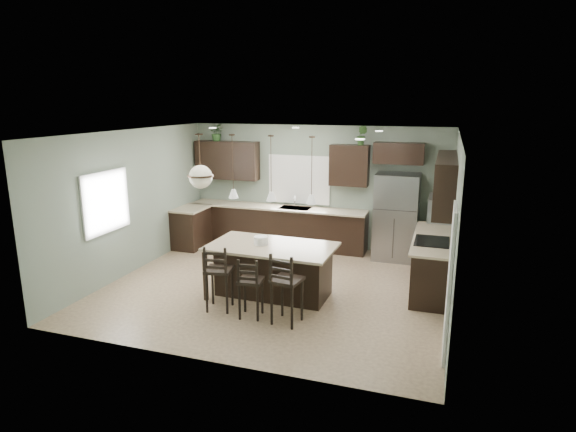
# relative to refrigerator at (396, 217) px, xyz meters

# --- Properties ---
(ground) EXTENTS (6.00, 6.00, 0.00)m
(ground) POSITION_rel_refrigerator_xyz_m (-1.89, -2.32, -0.93)
(ground) COLOR #9E8466
(ground) RESTS_ON ground
(pantry_door) EXTENTS (0.04, 0.82, 2.04)m
(pantry_door) POSITION_rel_refrigerator_xyz_m (1.09, -3.87, 0.09)
(pantry_door) COLOR white
(pantry_door) RESTS_ON ground
(window_back) EXTENTS (1.35, 0.02, 1.00)m
(window_back) POSITION_rel_refrigerator_xyz_m (-2.29, 0.41, 0.62)
(window_back) COLOR white
(window_back) RESTS_ON room_shell
(window_left) EXTENTS (0.02, 1.10, 1.00)m
(window_left) POSITION_rel_refrigerator_xyz_m (-4.87, -3.12, 0.62)
(window_left) COLOR white
(window_left) RESTS_ON room_shell
(left_return_cabs) EXTENTS (0.60, 0.90, 0.90)m
(left_return_cabs) POSITION_rel_refrigerator_xyz_m (-4.59, -0.62, -0.48)
(left_return_cabs) COLOR black
(left_return_cabs) RESTS_ON ground
(left_return_countertop) EXTENTS (0.66, 0.96, 0.04)m
(left_return_countertop) POSITION_rel_refrigerator_xyz_m (-4.57, -0.62, -0.01)
(left_return_countertop) COLOR #BDAF8F
(left_return_countertop) RESTS_ON left_return_cabs
(back_lower_cabs) EXTENTS (4.20, 0.60, 0.90)m
(back_lower_cabs) POSITION_rel_refrigerator_xyz_m (-2.74, 0.13, -0.48)
(back_lower_cabs) COLOR black
(back_lower_cabs) RESTS_ON ground
(back_countertop) EXTENTS (4.20, 0.66, 0.04)m
(back_countertop) POSITION_rel_refrigerator_xyz_m (-2.74, 0.11, -0.01)
(back_countertop) COLOR #BDAF8F
(back_countertop) RESTS_ON back_lower_cabs
(sink_inset) EXTENTS (0.70, 0.45, 0.01)m
(sink_inset) POSITION_rel_refrigerator_xyz_m (-2.29, 0.11, 0.01)
(sink_inset) COLOR gray
(sink_inset) RESTS_ON back_countertop
(faucet) EXTENTS (0.02, 0.02, 0.28)m
(faucet) POSITION_rel_refrigerator_xyz_m (-2.29, 0.08, 0.16)
(faucet) COLOR silver
(faucet) RESTS_ON back_countertop
(back_upper_left) EXTENTS (1.55, 0.34, 0.90)m
(back_upper_left) POSITION_rel_refrigerator_xyz_m (-4.04, 0.26, 1.02)
(back_upper_left) COLOR black
(back_upper_left) RESTS_ON room_shell
(back_upper_right) EXTENTS (0.85, 0.34, 0.90)m
(back_upper_right) POSITION_rel_refrigerator_xyz_m (-1.09, 0.26, 1.02)
(back_upper_right) COLOR black
(back_upper_right) RESTS_ON room_shell
(fridge_header) EXTENTS (1.05, 0.34, 0.45)m
(fridge_header) POSITION_rel_refrigerator_xyz_m (-0.04, 0.26, 1.32)
(fridge_header) COLOR black
(fridge_header) RESTS_ON room_shell
(right_lower_cabs) EXTENTS (0.60, 2.35, 0.90)m
(right_lower_cabs) POSITION_rel_refrigerator_xyz_m (0.81, -1.45, -0.48)
(right_lower_cabs) COLOR black
(right_lower_cabs) RESTS_ON ground
(right_countertop) EXTENTS (0.66, 2.35, 0.04)m
(right_countertop) POSITION_rel_refrigerator_xyz_m (0.79, -1.45, -0.01)
(right_countertop) COLOR #BDAF8F
(right_countertop) RESTS_ON right_lower_cabs
(cooktop) EXTENTS (0.58, 0.75, 0.02)m
(cooktop) POSITION_rel_refrigerator_xyz_m (0.79, -1.72, 0.02)
(cooktop) COLOR black
(cooktop) RESTS_ON right_countertop
(wall_oven_front) EXTENTS (0.01, 0.72, 0.60)m
(wall_oven_front) POSITION_rel_refrigerator_xyz_m (0.51, -1.72, -0.48)
(wall_oven_front) COLOR gray
(wall_oven_front) RESTS_ON right_lower_cabs
(right_upper_cabs) EXTENTS (0.34, 2.35, 0.90)m
(right_upper_cabs) POSITION_rel_refrigerator_xyz_m (0.94, -1.45, 1.02)
(right_upper_cabs) COLOR black
(right_upper_cabs) RESTS_ON room_shell
(microwave) EXTENTS (0.40, 0.75, 0.40)m
(microwave) POSITION_rel_refrigerator_xyz_m (0.89, -1.72, 0.62)
(microwave) COLOR gray
(microwave) RESTS_ON right_upper_cabs
(refrigerator) EXTENTS (0.90, 0.74, 1.85)m
(refrigerator) POSITION_rel_refrigerator_xyz_m (0.00, 0.00, 0.00)
(refrigerator) COLOR gray
(refrigerator) RESTS_ON ground
(kitchen_island) EXTENTS (2.18, 1.28, 0.92)m
(kitchen_island) POSITION_rel_refrigerator_xyz_m (-1.80, -2.77, -0.46)
(kitchen_island) COLOR black
(kitchen_island) RESTS_ON ground
(serving_dish) EXTENTS (0.24, 0.24, 0.14)m
(serving_dish) POSITION_rel_refrigerator_xyz_m (-2.00, -2.76, 0.07)
(serving_dish) COLOR white
(serving_dish) RESTS_ON kitchen_island
(bar_stool_left) EXTENTS (0.48, 0.48, 1.12)m
(bar_stool_left) POSITION_rel_refrigerator_xyz_m (-2.43, -3.55, -0.37)
(bar_stool_left) COLOR black
(bar_stool_left) RESTS_ON ground
(bar_stool_center) EXTENTS (0.41, 0.41, 1.00)m
(bar_stool_center) POSITION_rel_refrigerator_xyz_m (-1.83, -3.65, -0.43)
(bar_stool_center) COLOR black
(bar_stool_center) RESTS_ON ground
(bar_stool_right) EXTENTS (0.48, 0.48, 1.15)m
(bar_stool_right) POSITION_rel_refrigerator_xyz_m (-1.23, -3.68, -0.35)
(bar_stool_right) COLOR black
(bar_stool_right) RESTS_ON ground
(pendant_left) EXTENTS (0.17, 0.17, 1.10)m
(pendant_left) POSITION_rel_refrigerator_xyz_m (-2.50, -2.75, 1.32)
(pendant_left) COLOR white
(pendant_left) RESTS_ON room_shell
(pendant_center) EXTENTS (0.17, 0.17, 1.10)m
(pendant_center) POSITION_rel_refrigerator_xyz_m (-1.80, -2.77, 1.32)
(pendant_center) COLOR white
(pendant_center) RESTS_ON room_shell
(pendant_right) EXTENTS (0.17, 0.17, 1.10)m
(pendant_right) POSITION_rel_refrigerator_xyz_m (-1.10, -2.79, 1.32)
(pendant_right) COLOR silver
(pendant_right) RESTS_ON room_shell
(chandelier) EXTENTS (0.45, 0.45, 0.95)m
(chandelier) POSITION_rel_refrigerator_xyz_m (-3.09, -2.80, 1.40)
(chandelier) COLOR beige
(chandelier) RESTS_ON room_shell
(plant_back_left) EXTENTS (0.37, 0.32, 0.39)m
(plant_back_left) POSITION_rel_refrigerator_xyz_m (-4.27, 0.23, 1.67)
(plant_back_left) COLOR #294D22
(plant_back_left) RESTS_ON back_upper_left
(plant_back_right) EXTENTS (0.27, 0.24, 0.42)m
(plant_back_right) POSITION_rel_refrigerator_xyz_m (-0.83, 0.23, 1.68)
(plant_back_right) COLOR #2E5224
(plant_back_right) RESTS_ON back_upper_right
(room_shell) EXTENTS (6.00, 6.00, 6.00)m
(room_shell) POSITION_rel_refrigerator_xyz_m (-1.89, -2.32, 0.77)
(room_shell) COLOR slate
(room_shell) RESTS_ON ground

